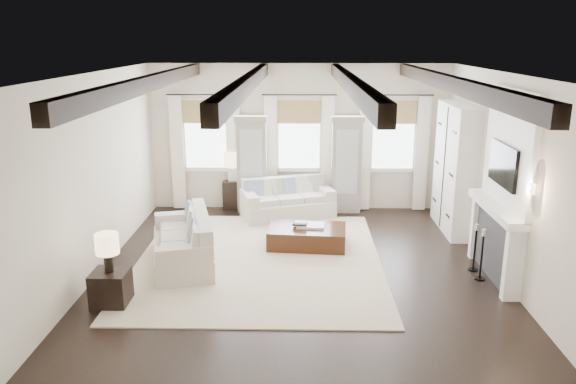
{
  "coord_description": "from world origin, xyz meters",
  "views": [
    {
      "loc": [
        0.02,
        -8.42,
        3.72
      ],
      "look_at": [
        -0.18,
        0.9,
        1.15
      ],
      "focal_mm": 35.0,
      "sensor_mm": 36.0,
      "label": 1
    }
  ],
  "objects_px": {
    "side_table_front": "(111,288)",
    "sofa_left": "(186,244)",
    "sofa_back": "(287,201)",
    "ottoman": "(307,237)",
    "side_table_back": "(233,194)"
  },
  "relations": [
    {
      "from": "sofa_back",
      "to": "ottoman",
      "type": "relative_size",
      "value": 1.49
    },
    {
      "from": "sofa_left",
      "to": "side_table_back",
      "type": "bearing_deg",
      "value": 82.44
    },
    {
      "from": "sofa_left",
      "to": "side_table_back",
      "type": "xyz_separation_m",
      "value": [
        0.43,
        3.24,
        -0.03
      ]
    },
    {
      "from": "sofa_left",
      "to": "ottoman",
      "type": "height_order",
      "value": "sofa_left"
    },
    {
      "from": "sofa_back",
      "to": "ottoman",
      "type": "height_order",
      "value": "sofa_back"
    },
    {
      "from": "side_table_front",
      "to": "side_table_back",
      "type": "bearing_deg",
      "value": 75.79
    },
    {
      "from": "ottoman",
      "to": "side_table_back",
      "type": "height_order",
      "value": "side_table_back"
    },
    {
      "from": "sofa_back",
      "to": "ottoman",
      "type": "distance_m",
      "value": 1.86
    },
    {
      "from": "side_table_front",
      "to": "sofa_left",
      "type": "bearing_deg",
      "value": 63.13
    },
    {
      "from": "sofa_back",
      "to": "side_table_back",
      "type": "distance_m",
      "value": 1.36
    },
    {
      "from": "sofa_left",
      "to": "side_table_front",
      "type": "relative_size",
      "value": 4.32
    },
    {
      "from": "sofa_back",
      "to": "ottoman",
      "type": "bearing_deg",
      "value": -77.12
    },
    {
      "from": "sofa_left",
      "to": "ottoman",
      "type": "xyz_separation_m",
      "value": [
        2.07,
        0.85,
        -0.17
      ]
    },
    {
      "from": "sofa_back",
      "to": "sofa_left",
      "type": "bearing_deg",
      "value": -121.97
    },
    {
      "from": "sofa_back",
      "to": "side_table_front",
      "type": "relative_size",
      "value": 4.13
    }
  ]
}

